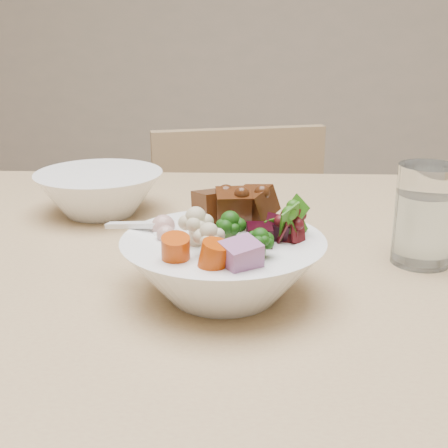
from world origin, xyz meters
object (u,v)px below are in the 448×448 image
object	(u,v)px
food_bowl	(225,263)
chair_far	(249,303)
side_bowl	(100,193)
water_glass	(424,219)

from	to	relation	value
food_bowl	chair_far	bearing A→B (deg)	95.88
food_bowl	side_bowl	size ratio (longest dim) A/B	1.13
chair_far	food_bowl	bearing A→B (deg)	-106.38
chair_far	water_glass	bearing A→B (deg)	-88.29
chair_far	water_glass	world-z (taller)	water_glass
food_bowl	side_bowl	world-z (taller)	food_bowl
chair_far	food_bowl	size ratio (longest dim) A/B	4.46
chair_far	food_bowl	distance (m)	0.82
water_glass	side_bowl	bearing A→B (deg)	165.30
side_bowl	water_glass	bearing A→B (deg)	-14.70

